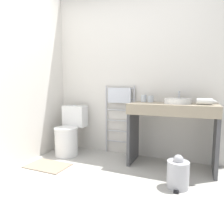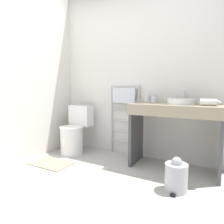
# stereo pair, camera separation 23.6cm
# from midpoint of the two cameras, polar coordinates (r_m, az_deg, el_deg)

# --- Properties ---
(ground_plane) EXTENTS (12.00, 12.00, 0.00)m
(ground_plane) POSITION_cam_midpoint_polar(r_m,az_deg,el_deg) (1.96, -14.60, -25.22)
(ground_plane) COLOR #B2AFA8
(wall_back) EXTENTS (2.74, 0.12, 2.58)m
(wall_back) POSITION_cam_midpoint_polar(r_m,az_deg,el_deg) (3.10, 3.63, 11.55)
(wall_back) COLOR silver
(wall_back) RESTS_ON ground_plane
(wall_side) EXTENTS (0.12, 2.30, 2.58)m
(wall_side) POSITION_cam_midpoint_polar(r_m,az_deg,el_deg) (3.15, -25.73, 10.83)
(wall_side) COLOR silver
(wall_side) RESTS_ON ground_plane
(toilet) EXTENTS (0.38, 0.52, 0.76)m
(toilet) POSITION_cam_midpoint_polar(r_m,az_deg,el_deg) (3.23, -14.21, -5.87)
(toilet) COLOR white
(toilet) RESTS_ON ground_plane
(towel_radiator) EXTENTS (0.49, 0.06, 1.07)m
(towel_radiator) POSITION_cam_midpoint_polar(r_m,az_deg,el_deg) (3.06, -0.04, 1.95)
(towel_radiator) COLOR silver
(towel_radiator) RESTS_ON ground_plane
(vanity_counter) EXTENTS (1.08, 0.53, 0.84)m
(vanity_counter) POSITION_cam_midpoint_polar(r_m,az_deg,el_deg) (2.64, 14.30, -3.22)
(vanity_counter) COLOR gray
(vanity_counter) RESTS_ON ground_plane
(sink_basin) EXTENTS (0.33, 0.33, 0.07)m
(sink_basin) POSITION_cam_midpoint_polar(r_m,az_deg,el_deg) (2.63, 15.86, 3.09)
(sink_basin) COLOR white
(sink_basin) RESTS_ON vanity_counter
(faucet) EXTENTS (0.02, 0.10, 0.16)m
(faucet) POSITION_cam_midpoint_polar(r_m,az_deg,el_deg) (2.81, 16.39, 4.62)
(faucet) COLOR silver
(faucet) RESTS_ON vanity_counter
(cup_near_wall) EXTENTS (0.08, 0.08, 0.10)m
(cup_near_wall) POSITION_cam_midpoint_polar(r_m,az_deg,el_deg) (2.90, 6.76, 3.90)
(cup_near_wall) COLOR silver
(cup_near_wall) RESTS_ON vanity_counter
(cup_near_edge) EXTENTS (0.08, 0.08, 0.09)m
(cup_near_edge) POSITION_cam_midpoint_polar(r_m,az_deg,el_deg) (2.82, 8.60, 3.70)
(cup_near_edge) COLOR silver
(cup_near_edge) RESTS_ON vanity_counter
(hair_dryer) EXTENTS (0.23, 0.16, 0.08)m
(hair_dryer) POSITION_cam_midpoint_polar(r_m,az_deg,el_deg) (2.54, 22.84, 2.75)
(hair_dryer) COLOR white
(hair_dryer) RESTS_ON vanity_counter
(trash_bin) EXTENTS (0.23, 0.26, 0.35)m
(trash_bin) POSITION_cam_midpoint_polar(r_m,az_deg,el_deg) (2.24, 15.37, -16.63)
(trash_bin) COLOR #B7B7BC
(trash_bin) RESTS_ON ground_plane
(bath_mat) EXTENTS (0.56, 0.36, 0.01)m
(bath_mat) POSITION_cam_midpoint_polar(r_m,az_deg,el_deg) (2.91, -20.22, -14.24)
(bath_mat) COLOR gray
(bath_mat) RESTS_ON ground_plane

